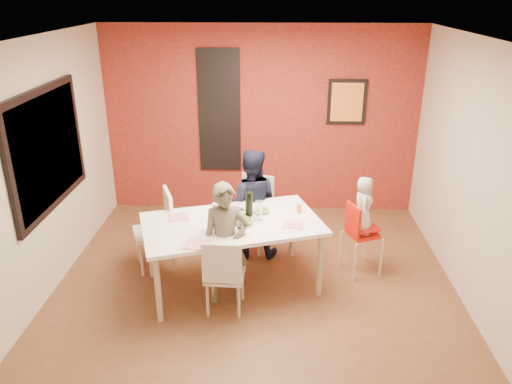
{
  "coord_description": "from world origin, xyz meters",
  "views": [
    {
      "loc": [
        0.21,
        -4.78,
        3.15
      ],
      "look_at": [
        0.0,
        0.3,
        1.05
      ],
      "focal_mm": 35.0,
      "sensor_mm": 36.0,
      "label": 1
    }
  ],
  "objects_px": {
    "chair_left": "(160,225)",
    "child_far": "(251,203)",
    "chair_near": "(224,272)",
    "chair_far": "(254,208)",
    "paper_towel_roll": "(219,216)",
    "high_chair": "(360,231)",
    "toddler": "(363,205)",
    "child_near": "(226,244)",
    "wine_bottle": "(249,206)",
    "dining_table": "(232,228)"
  },
  "relations": [
    {
      "from": "paper_towel_roll",
      "to": "toddler",
      "type": "bearing_deg",
      "value": 18.21
    },
    {
      "from": "dining_table",
      "to": "wine_bottle",
      "type": "distance_m",
      "value": 0.31
    },
    {
      "from": "chair_far",
      "to": "child_far",
      "type": "height_order",
      "value": "child_far"
    },
    {
      "from": "child_near",
      "to": "child_far",
      "type": "xyz_separation_m",
      "value": [
        0.21,
        1.02,
        0.02
      ]
    },
    {
      "from": "dining_table",
      "to": "wine_bottle",
      "type": "height_order",
      "value": "wine_bottle"
    },
    {
      "from": "chair_near",
      "to": "child_near",
      "type": "bearing_deg",
      "value": -88.26
    },
    {
      "from": "chair_far",
      "to": "child_near",
      "type": "relative_size",
      "value": 0.7
    },
    {
      "from": "chair_near",
      "to": "child_near",
      "type": "distance_m",
      "value": 0.31
    },
    {
      "from": "chair_near",
      "to": "high_chair",
      "type": "distance_m",
      "value": 1.73
    },
    {
      "from": "chair_left",
      "to": "child_near",
      "type": "bearing_deg",
      "value": 29.44
    },
    {
      "from": "high_chair",
      "to": "child_far",
      "type": "distance_m",
      "value": 1.34
    },
    {
      "from": "chair_near",
      "to": "paper_towel_roll",
      "type": "relative_size",
      "value": 2.98
    },
    {
      "from": "chair_left",
      "to": "wine_bottle",
      "type": "distance_m",
      "value": 1.2
    },
    {
      "from": "chair_left",
      "to": "toddler",
      "type": "distance_m",
      "value": 2.38
    },
    {
      "from": "chair_far",
      "to": "high_chair",
      "type": "bearing_deg",
      "value": -4.94
    },
    {
      "from": "toddler",
      "to": "paper_towel_roll",
      "type": "relative_size",
      "value": 2.37
    },
    {
      "from": "high_chair",
      "to": "wine_bottle",
      "type": "relative_size",
      "value": 2.8
    },
    {
      "from": "chair_left",
      "to": "toddler",
      "type": "xyz_separation_m",
      "value": [
        2.36,
        -0.04,
        0.32
      ]
    },
    {
      "from": "chair_far",
      "to": "child_near",
      "type": "bearing_deg",
      "value": -79.42
    },
    {
      "from": "chair_far",
      "to": "chair_left",
      "type": "height_order",
      "value": "chair_left"
    },
    {
      "from": "dining_table",
      "to": "child_far",
      "type": "bearing_deg",
      "value": 76.96
    },
    {
      "from": "chair_far",
      "to": "paper_towel_roll",
      "type": "distance_m",
      "value": 1.24
    },
    {
      "from": "toddler",
      "to": "chair_left",
      "type": "bearing_deg",
      "value": 93.81
    },
    {
      "from": "chair_near",
      "to": "chair_far",
      "type": "relative_size",
      "value": 0.91
    },
    {
      "from": "high_chair",
      "to": "child_near",
      "type": "bearing_deg",
      "value": 91.93
    },
    {
      "from": "chair_left",
      "to": "toddler",
      "type": "bearing_deg",
      "value": 67.52
    },
    {
      "from": "wine_bottle",
      "to": "paper_towel_roll",
      "type": "distance_m",
      "value": 0.39
    },
    {
      "from": "chair_near",
      "to": "chair_left",
      "type": "xyz_separation_m",
      "value": [
        -0.85,
        0.93,
        0.06
      ]
    },
    {
      "from": "chair_left",
      "to": "toddler",
      "type": "relative_size",
      "value": 1.41
    },
    {
      "from": "child_far",
      "to": "paper_towel_roll",
      "type": "relative_size",
      "value": 4.83
    },
    {
      "from": "chair_near",
      "to": "chair_left",
      "type": "distance_m",
      "value": 1.26
    },
    {
      "from": "wine_bottle",
      "to": "child_far",
      "type": "bearing_deg",
      "value": 91.0
    },
    {
      "from": "high_chair",
      "to": "child_near",
      "type": "height_order",
      "value": "child_near"
    },
    {
      "from": "chair_near",
      "to": "dining_table",
      "type": "bearing_deg",
      "value": -92.34
    },
    {
      "from": "chair_far",
      "to": "toddler",
      "type": "height_order",
      "value": "toddler"
    },
    {
      "from": "wine_bottle",
      "to": "toddler",
      "type": "bearing_deg",
      "value": 12.02
    },
    {
      "from": "child_far",
      "to": "high_chair",
      "type": "bearing_deg",
      "value": 165.18
    },
    {
      "from": "paper_towel_roll",
      "to": "chair_left",
      "type": "bearing_deg",
      "value": 143.89
    },
    {
      "from": "dining_table",
      "to": "high_chair",
      "type": "xyz_separation_m",
      "value": [
        1.45,
        0.36,
        -0.19
      ]
    },
    {
      "from": "chair_near",
      "to": "child_far",
      "type": "height_order",
      "value": "child_far"
    },
    {
      "from": "chair_far",
      "to": "child_far",
      "type": "distance_m",
      "value": 0.29
    },
    {
      "from": "child_far",
      "to": "chair_near",
      "type": "bearing_deg",
      "value": 82.09
    },
    {
      "from": "chair_left",
      "to": "child_near",
      "type": "distance_m",
      "value": 1.11
    },
    {
      "from": "child_near",
      "to": "chair_far",
      "type": "bearing_deg",
      "value": 72.07
    },
    {
      "from": "dining_table",
      "to": "high_chair",
      "type": "height_order",
      "value": "high_chair"
    },
    {
      "from": "high_chair",
      "to": "child_far",
      "type": "xyz_separation_m",
      "value": [
        -1.28,
        0.38,
        0.16
      ]
    },
    {
      "from": "high_chair",
      "to": "child_near",
      "type": "xyz_separation_m",
      "value": [
        -1.49,
        -0.64,
        0.14
      ]
    },
    {
      "from": "child_far",
      "to": "toddler",
      "type": "distance_m",
      "value": 1.36
    },
    {
      "from": "dining_table",
      "to": "high_chair",
      "type": "distance_m",
      "value": 1.51
    },
    {
      "from": "chair_left",
      "to": "child_far",
      "type": "xyz_separation_m",
      "value": [
        1.07,
        0.33,
        0.16
      ]
    }
  ]
}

